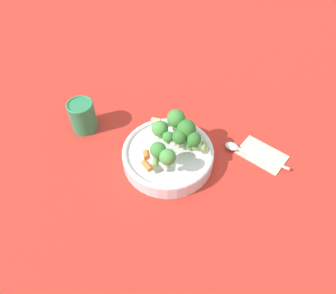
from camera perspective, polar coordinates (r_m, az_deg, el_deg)
name	(u,v)px	position (r m, az deg, el deg)	size (l,w,h in m)	color
ground_plane	(168,161)	(0.82, 0.00, -2.41)	(3.00, 3.00, 0.00)	#B72D23
bowl	(168,155)	(0.81, 0.00, -1.39)	(0.22, 0.22, 0.04)	silver
pasta_salad	(176,136)	(0.76, 1.32, 1.98)	(0.17, 0.15, 0.08)	#8CB766
cup	(83,116)	(0.90, -14.66, 5.32)	(0.07, 0.07, 0.09)	#2D7F51
napkin	(262,154)	(0.87, 16.05, -1.23)	(0.13, 0.14, 0.01)	beige
spoon	(244,151)	(0.85, 13.16, -0.71)	(0.09, 0.15, 0.01)	silver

